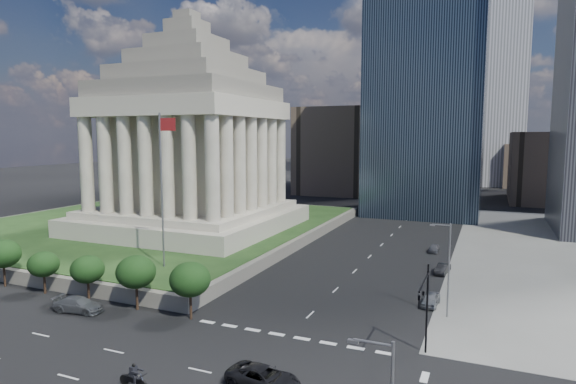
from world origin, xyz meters
The scene contains 17 objects.
ground centered at (0.00, 100.00, 0.00)m, with size 500.00×500.00×0.00m, color black.
plaza_terrace centered at (-45.00, 50.00, 0.90)m, with size 66.00×70.00×1.80m, color #635D54.
plaza_lawn centered at (-45.00, 50.00, 1.85)m, with size 64.00×68.00×0.10m, color #1E3B18.
war_memorial centered at (-34.00, 48.00, 21.40)m, with size 34.00×34.00×39.00m, color gray, non-canonical shape.
flagpole centered at (-21.83, 24.00, 13.11)m, with size 2.52×0.24×20.00m.
tree_row centered at (-35.50, 14.00, 3.00)m, with size 53.00×4.00×6.00m, color black, non-canonical shape.
midrise_glass centered at (2.00, 95.00, 30.00)m, with size 26.00×26.00×60.00m, color black.
building_filler_ne centered at (32.00, 130.00, 10.00)m, with size 20.00×30.00×20.00m, color brown.
building_filler_nw centered at (-30.00, 130.00, 14.00)m, with size 24.00×30.00×28.00m, color brown.
traffic_signal_ne centered at (12.50, 13.70, 5.25)m, with size 0.30×5.74×8.00m.
street_lamp_north centered at (13.33, 25.00, 5.66)m, with size 2.13×0.22×10.00m.
pickup_truck centered at (1.95, 4.58, 0.81)m, with size 5.81×2.68×1.61m, color black.
suv_grey centered at (-23.41, 11.00, 0.81)m, with size 2.26×5.56×1.61m, color #515458.
parked_sedan_near centered at (11.50, 27.99, 0.70)m, with size 1.65×4.11×1.40m, color gray.
parked_sedan_mid centered at (11.50, 41.56, 0.66)m, with size 1.40×4.03×1.33m, color black.
parked_sedan_far centered at (9.00, 54.04, 0.65)m, with size 1.53×3.80×1.30m, color #55575D.
motorcycle_trail centered at (-7.15, 0.76, 0.98)m, with size 2.63×0.72×1.96m, color black, non-canonical shape.
Camera 1 is at (17.13, -26.37, 18.98)m, focal length 30.00 mm.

